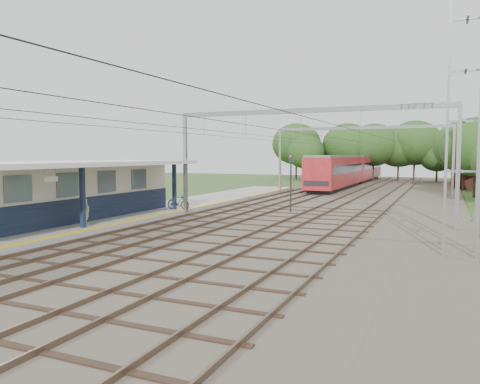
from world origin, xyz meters
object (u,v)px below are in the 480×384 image
Objects in this scene: person at (85,209)px; bicycle at (178,202)px; train at (352,169)px; signal_post at (291,177)px.

person is 8.53m from bicycle.
train is (5.10, 37.14, 1.36)m from bicycle.
person reaches higher than bicycle.
signal_post is (7.54, 12.35, 1.31)m from person.
bicycle is at bearing -69.11° from person.
bicycle is 0.05× the size of train.
person is at bearing -97.11° from train.
person is 0.05× the size of train.
signal_post is at bearing -96.55° from person.
bicycle is at bearing -97.82° from train.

